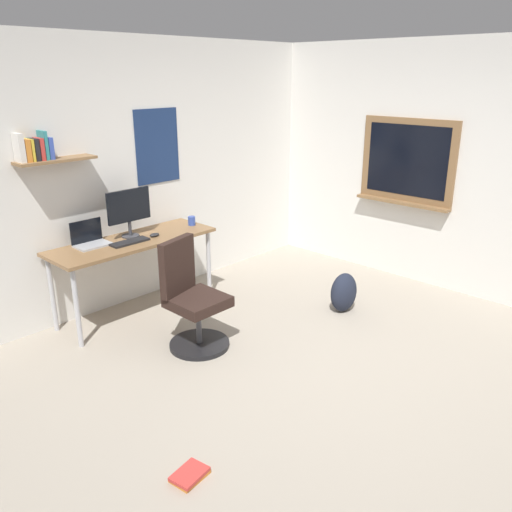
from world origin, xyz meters
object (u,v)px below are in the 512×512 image
monitor_primary (129,210)px  office_chair (192,302)px  laptop (90,239)px  backpack (344,292)px  book_stack_on_floor (190,475)px  desk (134,247)px  coffee_mug (192,221)px  computer_mouse (154,235)px  keyboard (130,242)px

monitor_primary → office_chair: bearing=-95.4°
laptop → backpack: 2.48m
book_stack_on_floor → desk: bearing=62.4°
coffee_mug → book_stack_on_floor: bearing=-130.8°
monitor_primary → coffee_mug: size_ratio=5.04×
office_chair → book_stack_on_floor: (-1.06, -1.22, -0.39)m
computer_mouse → book_stack_on_floor: computer_mouse is taller
computer_mouse → laptop: bearing=159.7°
monitor_primary → backpack: 2.24m
monitor_primary → coffee_mug: (0.67, -0.11, -0.22)m
office_chair → book_stack_on_floor: office_chair is taller
keyboard → coffee_mug: size_ratio=4.02×
computer_mouse → coffee_mug: 0.51m
office_chair → keyboard: size_ratio=2.57×
monitor_primary → keyboard: size_ratio=1.25×
backpack → computer_mouse: bearing=131.4°
keyboard → office_chair: bearing=-88.2°
keyboard → book_stack_on_floor: bearing=-116.6°
computer_mouse → book_stack_on_floor: (-1.31, -2.06, -0.75)m
desk → book_stack_on_floor: bearing=-117.6°
office_chair → keyboard: bearing=91.8°
desk → laptop: 0.41m
desk → computer_mouse: size_ratio=15.54×
monitor_primary → backpack: bearing=-48.2°
coffee_mug → desk: bearing=178.3°
desk → monitor_primary: size_ratio=3.48×
keyboard → book_stack_on_floor: keyboard is taller
laptop → computer_mouse: bearing=-20.3°
keyboard → backpack: size_ratio=0.94×
desk → coffee_mug: size_ratio=17.57×
keyboard → coffee_mug: coffee_mug is taller
computer_mouse → coffee_mug: bearing=5.6°
monitor_primary → book_stack_on_floor: bearing=-117.4°
backpack → coffee_mug: bearing=116.5°
laptop → backpack: (1.79, -1.60, -0.61)m
office_chair → computer_mouse: (0.25, 0.84, 0.37)m
desk → office_chair: office_chair is taller
keyboard → computer_mouse: 0.28m
office_chair → desk: bearing=86.6°
desk → computer_mouse: computer_mouse is taller
desk → backpack: bearing=-45.7°
desk → monitor_primary: bearing=65.8°
computer_mouse → monitor_primary: bearing=134.7°
keyboard → backpack: keyboard is taller
monitor_primary → backpack: (1.38, -1.55, -0.83)m
computer_mouse → keyboard: bearing=180.0°
office_chair → keyboard: 0.91m
desk → laptop: (-0.36, 0.14, 0.13)m
office_chair → backpack: bearing=-20.4°
computer_mouse → office_chair: bearing=-106.8°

